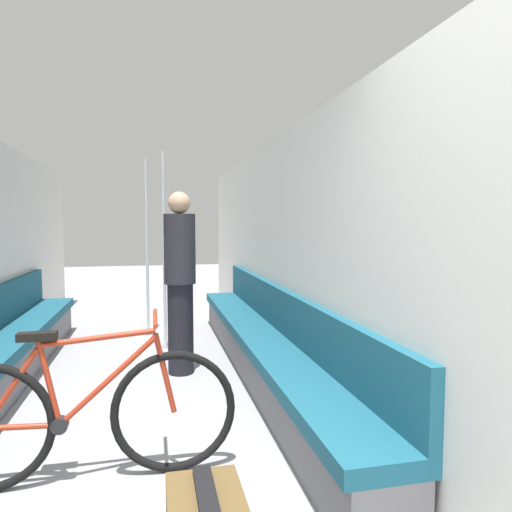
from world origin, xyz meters
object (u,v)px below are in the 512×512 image
bench_seat_row_right (264,347)px  grab_pole_near (164,253)px  passenger_standing (180,280)px  bicycle (83,416)px  grab_pole_far (147,250)px

bench_seat_row_right → grab_pole_near: (-0.88, 1.26, 0.83)m
passenger_standing → bench_seat_row_right: bearing=-129.3°
bench_seat_row_right → bicycle: bearing=-133.0°
grab_pole_near → grab_pole_far: (-0.20, 0.65, 0.00)m
bicycle → passenger_standing: 1.96m
bench_seat_row_right → grab_pole_far: (-1.08, 1.91, 0.83)m
bench_seat_row_right → bicycle: bicycle is taller
passenger_standing → grab_pole_far: bearing=-8.2°
grab_pole_near → passenger_standing: (0.12, -0.98, -0.20)m
bench_seat_row_right → passenger_standing: bearing=160.1°
bicycle → grab_pole_near: size_ratio=0.75×
bicycle → grab_pole_far: (0.32, 3.41, 0.73)m
bench_seat_row_right → grab_pole_near: grab_pole_near is taller
bench_seat_row_right → passenger_standing: 1.02m
bicycle → grab_pole_far: 3.51m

